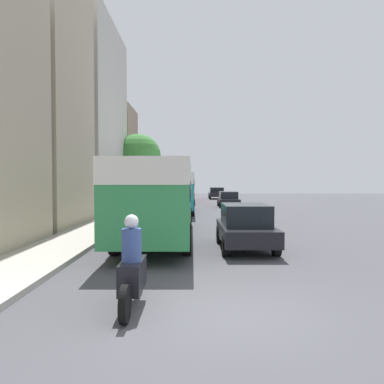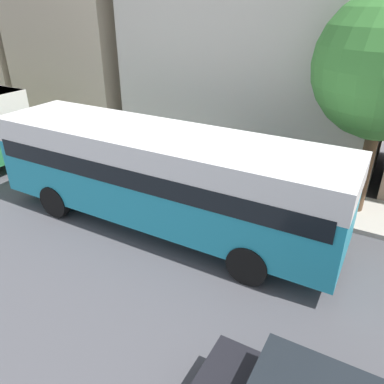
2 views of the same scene
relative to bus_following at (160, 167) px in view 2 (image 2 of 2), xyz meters
The scene contains 1 object.
bus_following is the anchor object (origin of this frame).
Camera 2 is at (6.02, 26.20, 5.90)m, focal length 35.00 mm.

